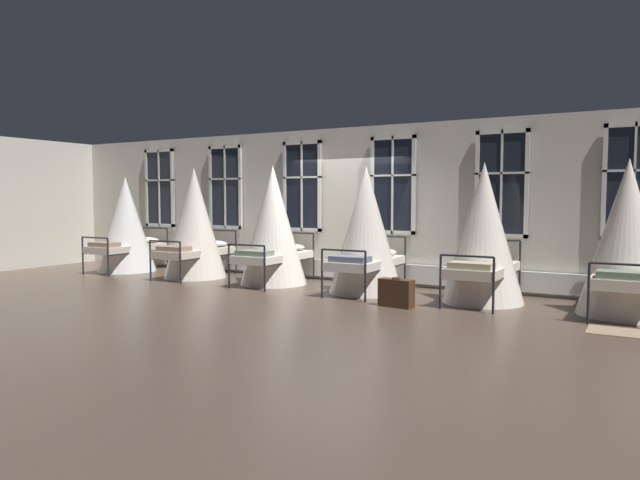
{
  "coord_description": "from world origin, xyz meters",
  "views": [
    {
      "loc": [
        5.55,
        -9.64,
        1.7
      ],
      "look_at": [
        0.0,
        -0.07,
        0.91
      ],
      "focal_mm": 33.04,
      "sensor_mm": 36.0,
      "label": 1
    }
  ],
  "objects_px": {
    "cot_second": "(195,224)",
    "cot_fifth": "(483,235)",
    "cot_fourth": "(366,232)",
    "cot_third": "(273,227)",
    "suitcase_dark": "(396,293)",
    "cot_first": "(126,226)",
    "cot_sixth": "(627,240)"
  },
  "relations": [
    {
      "from": "cot_second",
      "to": "cot_sixth",
      "type": "bearing_deg",
      "value": -91.28
    },
    {
      "from": "cot_fourth",
      "to": "cot_third",
      "type": "bearing_deg",
      "value": 87.27
    },
    {
      "from": "cot_second",
      "to": "cot_sixth",
      "type": "height_order",
      "value": "cot_second"
    },
    {
      "from": "suitcase_dark",
      "to": "cot_sixth",
      "type": "bearing_deg",
      "value": 26.77
    },
    {
      "from": "cot_third",
      "to": "cot_sixth",
      "type": "xyz_separation_m",
      "value": [
        6.21,
        -0.06,
        -0.03
      ]
    },
    {
      "from": "cot_sixth",
      "to": "suitcase_dark",
      "type": "bearing_deg",
      "value": 108.0
    },
    {
      "from": "suitcase_dark",
      "to": "cot_second",
      "type": "bearing_deg",
      "value": 176.43
    },
    {
      "from": "cot_fifth",
      "to": "cot_first",
      "type": "bearing_deg",
      "value": 90.38
    },
    {
      "from": "cot_fifth",
      "to": "suitcase_dark",
      "type": "xyz_separation_m",
      "value": [
        -1.05,
        -1.11,
        -0.88
      ]
    },
    {
      "from": "cot_fourth",
      "to": "suitcase_dark",
      "type": "height_order",
      "value": "cot_fourth"
    },
    {
      "from": "cot_second",
      "to": "cot_third",
      "type": "height_order",
      "value": "cot_second"
    },
    {
      "from": "cot_second",
      "to": "cot_third",
      "type": "distance_m",
      "value": 2.01
    },
    {
      "from": "cot_second",
      "to": "cot_fifth",
      "type": "xyz_separation_m",
      "value": [
        6.14,
        0.05,
        -0.04
      ]
    },
    {
      "from": "cot_fifth",
      "to": "suitcase_dark",
      "type": "bearing_deg",
      "value": 136.91
    },
    {
      "from": "cot_sixth",
      "to": "cot_third",
      "type": "bearing_deg",
      "value": 88.89
    },
    {
      "from": "cot_second",
      "to": "cot_fifth",
      "type": "bearing_deg",
      "value": -90.73
    },
    {
      "from": "cot_sixth",
      "to": "cot_second",
      "type": "bearing_deg",
      "value": 89.35
    },
    {
      "from": "cot_fourth",
      "to": "cot_fifth",
      "type": "relative_size",
      "value": 1.0
    },
    {
      "from": "cot_sixth",
      "to": "cot_first",
      "type": "bearing_deg",
      "value": 89.22
    },
    {
      "from": "cot_first",
      "to": "cot_second",
      "type": "distance_m",
      "value": 2.12
    },
    {
      "from": "cot_second",
      "to": "cot_third",
      "type": "xyz_separation_m",
      "value": [
        2.0,
        0.05,
        -0.01
      ]
    },
    {
      "from": "cot_second",
      "to": "cot_first",
      "type": "bearing_deg",
      "value": 88.09
    },
    {
      "from": "suitcase_dark",
      "to": "cot_fifth",
      "type": "bearing_deg",
      "value": 54.89
    },
    {
      "from": "cot_fifth",
      "to": "cot_sixth",
      "type": "distance_m",
      "value": 2.08
    },
    {
      "from": "cot_third",
      "to": "cot_fifth",
      "type": "bearing_deg",
      "value": -91.32
    },
    {
      "from": "cot_sixth",
      "to": "suitcase_dark",
      "type": "distance_m",
      "value": 3.41
    },
    {
      "from": "cot_fourth",
      "to": "cot_fifth",
      "type": "distance_m",
      "value": 2.08
    },
    {
      "from": "cot_second",
      "to": "suitcase_dark",
      "type": "bearing_deg",
      "value": -102.97
    },
    {
      "from": "cot_first",
      "to": "cot_third",
      "type": "xyz_separation_m",
      "value": [
        4.13,
        0.02,
        0.07
      ]
    },
    {
      "from": "cot_second",
      "to": "cot_fifth",
      "type": "distance_m",
      "value": 6.14
    },
    {
      "from": "cot_fifth",
      "to": "cot_third",
      "type": "bearing_deg",
      "value": 90.27
    },
    {
      "from": "suitcase_dark",
      "to": "cot_fourth",
      "type": "bearing_deg",
      "value": 142.62
    }
  ]
}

